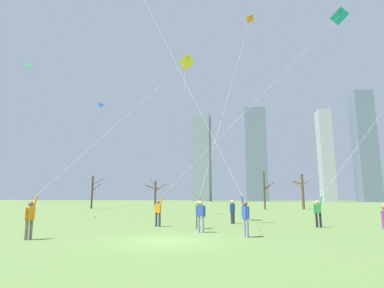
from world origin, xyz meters
name	(u,v)px	position (x,y,z in m)	size (l,w,h in m)	color
ground_plane	(166,241)	(0.00, 0.00, 0.00)	(400.00, 400.00, 0.00)	#5B7A3D
kite_flyer_midfield_right_white	(343,175)	(9.37, 7.98, 3.23)	(9.27, 2.63, 12.43)	black
kite_flyer_midfield_center_pink	(204,128)	(1.14, 3.33, 5.56)	(9.34, 6.74, 20.45)	gray
kite_flyer_foreground_left_yellow	(74,174)	(-4.94, 0.88, 2.95)	(5.95, 8.84, 12.05)	#726656
kite_flyer_midfield_left_teal	(193,174)	(-0.07, 6.56, 3.28)	(13.09, 2.26, 14.76)	#33384C
kite_flyer_far_back_orange	(209,173)	(0.97, 6.62, 3.32)	(4.10, 10.91, 19.73)	black
bystander_strolling_midfield	(232,210)	(2.28, 9.36, 0.90)	(0.37, 0.42, 1.62)	#33384C
bystander_watching_nearby	(201,215)	(0.95, 3.35, 0.90)	(0.51, 0.23, 1.62)	gray
distant_kite_drifting_left_red	(105,6)	(-11.43, 15.42, 22.46)	(1.38, 2.47, 25.42)	red
distant_kite_drifting_right_green	(38,88)	(-20.93, 18.19, 14.73)	(5.80, 6.11, 17.64)	green
distant_kite_high_overhead_blue	(104,116)	(-16.23, 26.00, 13.04)	(4.19, 2.90, 15.08)	blue
bare_tree_right_of_center	(302,190)	(11.72, 38.87, 2.93)	(2.37, 2.21, 5.47)	brown
bare_tree_far_right_edge	(265,189)	(5.86, 36.82, 3.11)	(1.82, 2.04, 6.17)	#4C3828
bare_tree_left_of_center	(93,191)	(-22.30, 35.26, 2.91)	(2.77, 1.68, 5.39)	#4C3828
bare_tree_center	(155,193)	(-11.37, 35.25, 2.51)	(3.32, 1.29, 4.70)	brown
skyline_slender_spire	(364,146)	(52.06, 126.97, 23.34)	(7.44, 9.88, 46.68)	slate
skyline_mid_tower_left	(202,158)	(-20.09, 144.10, 22.08)	(8.54, 10.00, 44.16)	gray
skyline_short_annex	(326,155)	(37.43, 131.89, 20.42)	(5.43, 8.39, 40.83)	#9EA3AD
skyline_tall_tower	(256,154)	(7.46, 145.91, 23.75)	(10.60, 7.14, 47.51)	slate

